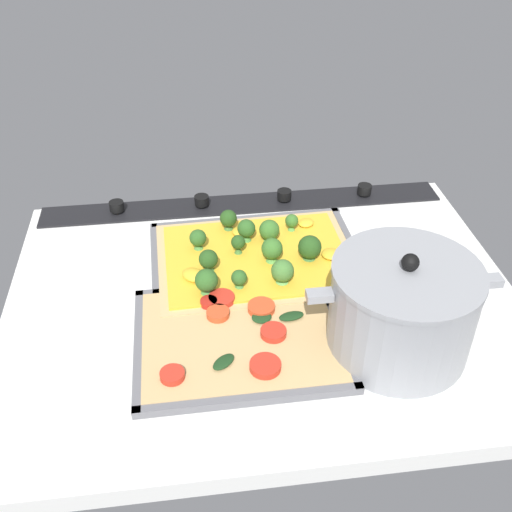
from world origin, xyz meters
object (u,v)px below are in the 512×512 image
Objects in this scene: broccoli_pizza at (256,256)px; cooking_pot at (401,309)px; baking_tray_back at (240,340)px; veggie_pizza_back at (240,335)px; baking_tray_front at (257,263)px.

broccoli_pizza is 28.29cm from cooking_pot.
baking_tray_back is 1.09× the size of veggie_pizza_back.
baking_tray_front is 28.69cm from cooking_pot.
baking_tray_back is at bearing 74.59° from baking_tray_front.
baking_tray_front is 18.83cm from baking_tray_back.
broccoli_pizza is at bearing 52.66° from baking_tray_front.
cooking_pot is (-22.34, 3.72, 6.65)cm from baking_tray_back.
veggie_pizza_back is (-0.03, -0.14, 0.73)cm from baking_tray_back.
cooking_pot is (-17.34, 21.87, 6.66)cm from baking_tray_front.
broccoli_pizza reaches higher than baking_tray_back.
baking_tray_front is 18.70cm from veggie_pizza_back.
baking_tray_front is at bearing -105.43° from veggie_pizza_back.
cooking_pot reaches higher than broccoli_pizza.
cooking_pot reaches higher than veggie_pizza_back.
baking_tray_back is at bearing 74.91° from broccoli_pizza.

